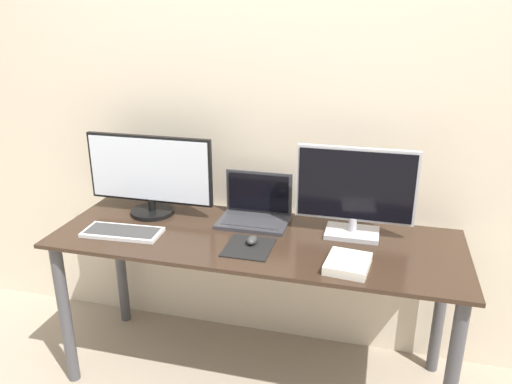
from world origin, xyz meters
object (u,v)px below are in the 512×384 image
Objects in this scene: keyboard at (123,232)px; mouse at (252,240)px; book at (348,264)px; monitor_right at (355,192)px; monitor_left at (150,175)px; laptop at (255,210)px.

mouse is (0.59, 0.04, 0.01)m from keyboard.
monitor_right is at bearing 91.28° from book.
book is (0.98, -0.31, -0.18)m from monitor_left.
laptop is 0.59m from book.
monitor_right reaches higher than keyboard.
mouse is (0.57, -0.21, -0.18)m from monitor_left.
keyboard is 5.15× the size of mouse.
laptop reaches higher than keyboard.
monitor_left is at bearing 180.00° from monitor_right.
monitor_right reaches higher than monitor_left.
mouse is 0.34× the size of book.
monitor_right is (0.97, -0.00, 0.00)m from monitor_left.
laptop is at bearing 28.70° from keyboard.
monitor_left is 0.32m from keyboard.
monitor_right is at bearing 14.23° from keyboard.
mouse is at bearing 166.36° from book.
monitor_left is 0.63m from mouse.
laptop is at bearing 101.45° from mouse.
monitor_left reaches higher than book.
keyboard is 0.59m from mouse.
mouse reaches higher than keyboard.
book is at bearing -88.72° from monitor_right.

